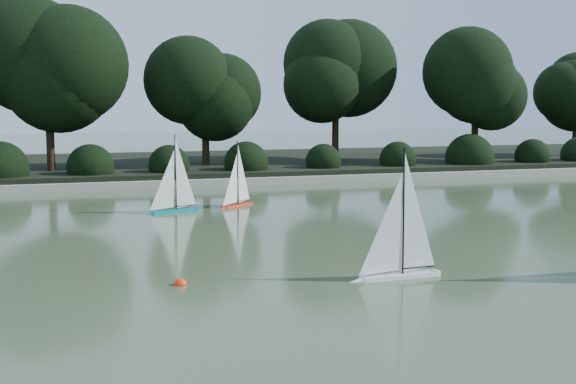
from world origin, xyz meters
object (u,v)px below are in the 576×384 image
at_px(sailboat_white_a, 393,257).
at_px(race_buoy, 180,285).
at_px(sailboat_teal, 170,199).
at_px(sailboat_orange, 235,196).

bearing_deg(sailboat_white_a, race_buoy, 170.61).
relative_size(sailboat_white_a, sailboat_teal, 1.06).
xyz_separation_m(sailboat_white_a, sailboat_orange, (-0.57, 6.12, -0.04)).
relative_size(sailboat_orange, sailboat_teal, 0.89).
distance_m(sailboat_orange, race_buoy, 6.01).
xyz_separation_m(sailboat_teal, race_buoy, (-0.54, -5.34, -0.24)).
bearing_deg(sailboat_orange, race_buoy, -107.78).
relative_size(sailboat_white_a, race_buoy, 10.48).
relative_size(sailboat_teal, race_buoy, 9.85).
height_order(sailboat_orange, sailboat_teal, sailboat_teal).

